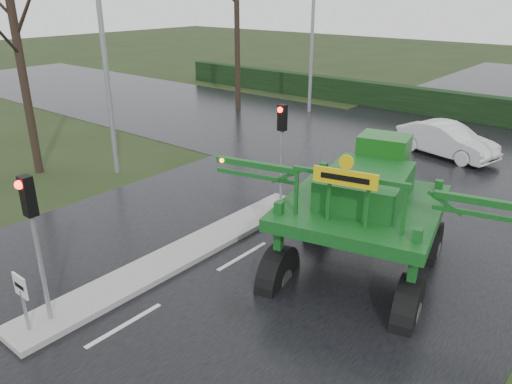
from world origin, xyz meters
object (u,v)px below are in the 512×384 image
Objects in this scene: traffic_signal_near at (32,219)px; traffic_signal_mid at (282,133)px; crop_sprayer at (283,200)px; street_light_left_far at (318,7)px; white_sedan at (444,156)px; street_light_left_near at (105,17)px; keep_left_sign at (22,294)px.

traffic_signal_mid is (0.00, 8.50, 0.00)m from traffic_signal_near.
traffic_signal_near is 5.62m from crop_sprayer.
traffic_signal_near is 1.00× the size of traffic_signal_mid.
crop_sprayer is (9.62, -16.11, -3.83)m from street_light_left_far.
white_sedan is at bearing 82.41° from traffic_signal_near.
street_light_left_near is 15.28m from white_sedan.
keep_left_sign is 11.32m from street_light_left_near.
traffic_signal_near is 0.35× the size of street_light_left_far.
traffic_signal_near reaches higher than keep_left_sign.
traffic_signal_near reaches higher than white_sedan.
traffic_signal_mid reaches higher than keep_left_sign.
white_sedan is at bearing -20.27° from street_light_left_far.
keep_left_sign is 23.11m from street_light_left_far.
traffic_signal_mid is 14.68m from street_light_left_far.
keep_left_sign is 0.38× the size of traffic_signal_mid.
keep_left_sign is 1.61m from traffic_signal_near.
traffic_signal_near is at bearing -90.00° from traffic_signal_mid.
traffic_signal_mid is at bearing 90.00° from traffic_signal_near.
street_light_left_near is at bearing 154.55° from crop_sprayer.
traffic_signal_near is at bearing -71.83° from street_light_left_far.
traffic_signal_near is at bearing -45.47° from street_light_left_near.
crop_sprayer reaches higher than traffic_signal_near.
traffic_signal_mid is 7.83m from street_light_left_near.
crop_sprayer is at bearing -59.17° from street_light_left_far.
traffic_signal_mid is 9.74m from white_sedan.
traffic_signal_mid reaches higher than white_sedan.
white_sedan is (-0.38, 12.70, -2.16)m from crop_sprayer.
keep_left_sign is 9.12m from traffic_signal_mid.
street_light_left_near is at bearing 132.59° from keep_left_sign.
keep_left_sign is at bearing -90.00° from traffic_signal_mid.
street_light_left_far reaches higher than white_sedan.
traffic_signal_near is 0.35× the size of street_light_left_near.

